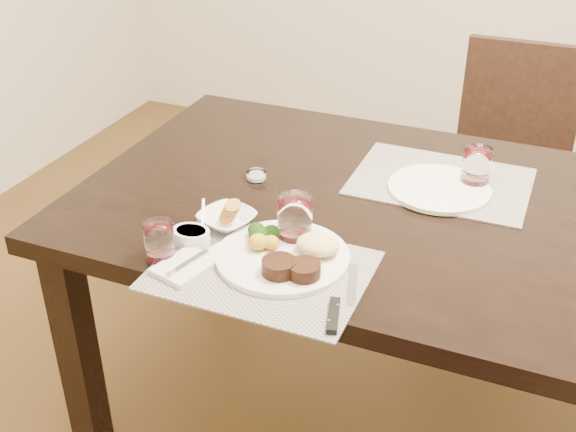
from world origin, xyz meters
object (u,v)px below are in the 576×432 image
at_px(steak_knife, 338,307).
at_px(far_plate, 439,189).
at_px(cracker_bowl, 227,219).
at_px(wine_glass_near, 295,222).
at_px(dinner_plate, 288,255).
at_px(chair_far, 509,157).

bearing_deg(steak_knife, far_plate, 66.92).
relative_size(cracker_bowl, far_plate, 0.60).
xyz_separation_m(wine_glass_near, far_plate, (0.26, 0.37, -0.04)).
bearing_deg(dinner_plate, cracker_bowl, 139.27).
bearing_deg(dinner_plate, steak_knife, -53.69).
bearing_deg(cracker_bowl, wine_glass_near, 0.00).
height_order(steak_knife, cracker_bowl, cracker_bowl).
distance_m(chair_far, wine_glass_near, 1.28).
bearing_deg(cracker_bowl, far_plate, 40.32).
bearing_deg(far_plate, dinner_plate, -117.65).
height_order(cracker_bowl, wine_glass_near, wine_glass_near).
height_order(steak_knife, far_plate, steak_knife).
xyz_separation_m(chair_far, cracker_bowl, (-0.54, -1.19, 0.27)).
height_order(steak_knife, wine_glass_near, wine_glass_near).
xyz_separation_m(steak_knife, far_plate, (0.08, 0.58, 0.00)).
bearing_deg(wine_glass_near, steak_knife, -49.42).
bearing_deg(chair_far, wine_glass_near, -106.89).
distance_m(wine_glass_near, far_plate, 0.45).
bearing_deg(steak_knife, chair_far, 67.23).
bearing_deg(steak_knife, wine_glass_near, 115.25).
distance_m(chair_far, cracker_bowl, 1.33).
bearing_deg(chair_far, far_plate, -97.22).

